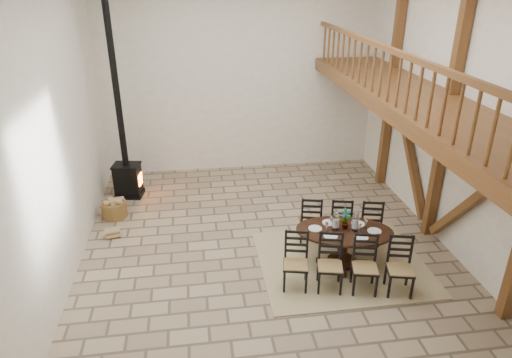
{
  "coord_description": "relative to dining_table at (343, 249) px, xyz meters",
  "views": [
    {
      "loc": [
        -1.28,
        -7.5,
        4.95
      ],
      "look_at": [
        -0.13,
        0.4,
        1.27
      ],
      "focal_mm": 32.0,
      "sensor_mm": 36.0,
      "label": 1
    }
  ],
  "objects": [
    {
      "name": "room_shell",
      "position": [
        -0.09,
        0.87,
        2.64
      ],
      "size": [
        7.02,
        8.02,
        5.01
      ],
      "color": "white",
      "rests_on": "ground"
    },
    {
      "name": "log_basket",
      "position": [
        -4.36,
        2.5,
        -0.18
      ],
      "size": [
        0.53,
        0.53,
        0.44
      ],
      "rotation": [
        0.0,
        0.0,
        -0.21
      ],
      "color": "brown",
      "rests_on": "ground"
    },
    {
      "name": "dining_table",
      "position": [
        0.0,
        0.0,
        0.0
      ],
      "size": [
        2.24,
        2.29,
        1.11
      ],
      "rotation": [
        0.0,
        0.0,
        -0.23
      ],
      "color": "black",
      "rests_on": "ground"
    },
    {
      "name": "rug",
      "position": [
        0.02,
        0.08,
        -0.36
      ],
      "size": [
        3.0,
        2.5,
        0.02
      ],
      "primitive_type": "cube",
      "color": "tan",
      "rests_on": "ground"
    },
    {
      "name": "log_stack",
      "position": [
        -4.3,
        1.62,
        -0.27
      ],
      "size": [
        0.33,
        0.26,
        0.2
      ],
      "rotation": [
        0.0,
        0.0,
        0.23
      ],
      "color": "tan",
      "rests_on": "ground"
    },
    {
      "name": "ground",
      "position": [
        -1.28,
        0.87,
        -0.37
      ],
      "size": [
        8.0,
        8.0,
        0.0
      ],
      "primitive_type": "plane",
      "color": "#9B8667",
      "rests_on": "ground"
    },
    {
      "name": "wood_stove",
      "position": [
        -4.15,
        3.49,
        0.76
      ],
      "size": [
        0.7,
        0.58,
        5.0
      ],
      "rotation": [
        0.0,
        0.0,
        -0.16
      ],
      "color": "black",
      "rests_on": "ground"
    }
  ]
}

